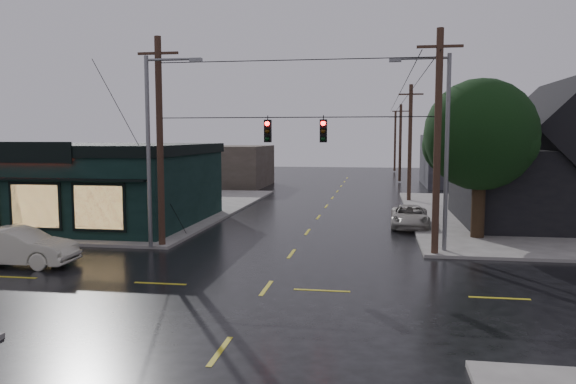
% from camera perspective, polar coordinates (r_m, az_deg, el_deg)
% --- Properties ---
extents(ground_plane, '(160.00, 160.00, 0.00)m').
position_cam_1_polar(ground_plane, '(20.42, -2.22, -9.74)').
color(ground_plane, black).
extents(sidewalk_nw, '(28.00, 28.00, 0.15)m').
position_cam_1_polar(sidewalk_nw, '(46.29, -22.07, -1.38)').
color(sidewalk_nw, slate).
rests_on(sidewalk_nw, ground).
extents(pizza_shop, '(16.30, 12.34, 4.90)m').
position_cam_1_polar(pizza_shop, '(37.47, -21.22, 0.90)').
color(pizza_shop, black).
rests_on(pizza_shop, ground).
extents(ne_building, '(12.60, 11.60, 8.75)m').
position_cam_1_polar(ne_building, '(37.98, 26.15, 3.66)').
color(ne_building, black).
rests_on(ne_building, ground).
extents(corner_tree, '(5.79, 5.79, 8.26)m').
position_cam_1_polar(corner_tree, '(30.77, 18.97, 5.48)').
color(corner_tree, black).
rests_on(corner_tree, ground).
extents(utility_pole_nw, '(2.00, 0.32, 10.15)m').
position_cam_1_polar(utility_pole_nw, '(28.33, -12.65, -5.50)').
color(utility_pole_nw, black).
rests_on(utility_pole_nw, ground).
extents(utility_pole_ne, '(2.00, 0.32, 10.15)m').
position_cam_1_polar(utility_pole_ne, '(26.50, 14.65, -6.33)').
color(utility_pole_ne, black).
rests_on(utility_pole_ne, ground).
extents(utility_pole_far_a, '(2.00, 0.32, 9.65)m').
position_cam_1_polar(utility_pole_far_a, '(47.68, 12.16, -0.98)').
color(utility_pole_far_a, black).
rests_on(utility_pole_far_a, ground).
extents(utility_pole_far_b, '(2.00, 0.32, 9.15)m').
position_cam_1_polar(utility_pole_far_b, '(67.57, 11.26, 0.96)').
color(utility_pole_far_b, black).
rests_on(utility_pole_far_b, ground).
extents(utility_pole_far_c, '(2.00, 0.32, 9.15)m').
position_cam_1_polar(utility_pole_far_c, '(87.51, 10.76, 2.02)').
color(utility_pole_far_c, black).
rests_on(utility_pole_far_c, ground).
extents(span_signal_assembly, '(13.00, 0.48, 1.23)m').
position_cam_1_polar(span_signal_assembly, '(26.08, 0.75, 6.28)').
color(span_signal_assembly, black).
rests_on(span_signal_assembly, ground).
extents(streetlight_nw, '(5.40, 0.30, 9.15)m').
position_cam_1_polar(streetlight_nw, '(27.81, -13.76, -5.74)').
color(streetlight_nw, slate).
rests_on(streetlight_nw, ground).
extents(streetlight_ne, '(5.40, 0.30, 9.15)m').
position_cam_1_polar(streetlight_ne, '(27.23, 15.56, -6.03)').
color(streetlight_ne, slate).
rests_on(streetlight_ne, ground).
extents(bg_building_west, '(12.00, 10.00, 4.40)m').
position_cam_1_polar(bg_building_west, '(62.02, -7.71, 2.64)').
color(bg_building_west, '#3E362D').
rests_on(bg_building_west, ground).
extents(bg_building_east, '(14.00, 12.00, 5.60)m').
position_cam_1_polar(bg_building_east, '(65.49, 19.75, 3.05)').
color(bg_building_east, '#27282C').
rests_on(bg_building_east, ground).
extents(sedan_cream, '(4.93, 1.81, 1.61)m').
position_cam_1_polar(sedan_cream, '(26.24, -25.79, -5.03)').
color(sedan_cream, beige).
rests_on(sedan_cream, ground).
extents(suv_silver, '(2.30, 4.78, 1.31)m').
position_cam_1_polar(suv_silver, '(34.26, 12.26, -2.45)').
color(suv_silver, '#AFAAA2').
rests_on(suv_silver, ground).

